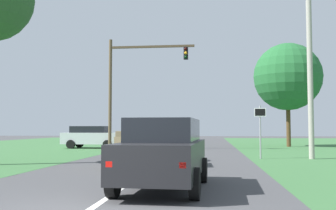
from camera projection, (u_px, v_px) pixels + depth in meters
name	position (u px, v px, depth m)	size (l,w,h in m)	color
ground_plane	(162.00, 161.00, 18.81)	(120.00, 120.00, 0.00)	#424244
lane_centre_stripe	(94.00, 206.00, 7.89)	(0.16, 41.59, 0.01)	white
red_suv_near	(164.00, 152.00, 10.27)	(2.23, 4.69, 1.83)	black
pickup_truck_lead	(148.00, 143.00, 16.49)	(2.42, 5.37, 1.91)	tan
traffic_light	(130.00, 78.00, 28.93)	(6.38, 0.40, 8.20)	brown
keep_moving_sign	(260.00, 125.00, 20.26)	(0.60, 0.09, 2.76)	gray
oak_tree_right	(288.00, 77.00, 33.83)	(5.81, 5.81, 8.93)	#4C351E
crossing_suv_far	(92.00, 136.00, 30.97)	(4.76, 2.19, 1.74)	silver
utility_pole_right	(310.00, 79.00, 20.30)	(0.28, 0.28, 8.29)	#9E998E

